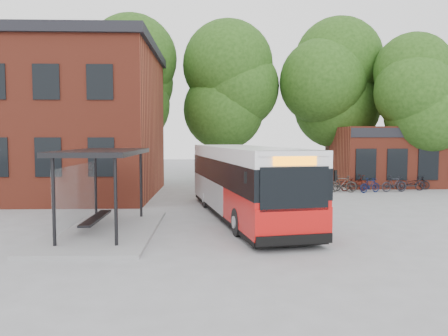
{
  "coord_description": "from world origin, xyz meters",
  "views": [
    {
      "loc": [
        -0.85,
        -16.12,
        3.29
      ],
      "look_at": [
        -0.23,
        2.35,
        2.0
      ],
      "focal_mm": 35.0,
      "sensor_mm": 36.0,
      "label": 1
    }
  ],
  "objects_px": {
    "bicycle_0": "(345,184)",
    "bicycle_7": "(417,182)",
    "bicycle_3": "(370,185)",
    "bicycle_5": "(394,184)",
    "bus_shelter": "(104,191)",
    "city_bus": "(243,182)",
    "bicycle_6": "(410,183)",
    "bicycle_1": "(342,184)",
    "bicycle_2": "(354,183)"
  },
  "relations": [
    {
      "from": "bicycle_1",
      "to": "bicycle_7",
      "type": "relative_size",
      "value": 1.18
    },
    {
      "from": "bicycle_3",
      "to": "bicycle_6",
      "type": "bearing_deg",
      "value": -93.16
    },
    {
      "from": "bicycle_1",
      "to": "bicycle_7",
      "type": "bearing_deg",
      "value": -68.29
    },
    {
      "from": "bicycle_2",
      "to": "bicycle_6",
      "type": "xyz_separation_m",
      "value": [
        3.59,
        0.17,
        -0.04
      ]
    },
    {
      "from": "bicycle_7",
      "to": "bicycle_3",
      "type": "bearing_deg",
      "value": 127.76
    },
    {
      "from": "bicycle_0",
      "to": "bicycle_6",
      "type": "relative_size",
      "value": 0.94
    },
    {
      "from": "bicycle_5",
      "to": "bicycle_7",
      "type": "distance_m",
      "value": 2.34
    },
    {
      "from": "city_bus",
      "to": "bicycle_2",
      "type": "bearing_deg",
      "value": 38.56
    },
    {
      "from": "city_bus",
      "to": "bicycle_5",
      "type": "height_order",
      "value": "city_bus"
    },
    {
      "from": "bicycle_0",
      "to": "bicycle_5",
      "type": "relative_size",
      "value": 0.99
    },
    {
      "from": "bus_shelter",
      "to": "bicycle_3",
      "type": "bearing_deg",
      "value": 38.39
    },
    {
      "from": "bicycle_0",
      "to": "bicycle_6",
      "type": "distance_m",
      "value": 4.18
    },
    {
      "from": "bicycle_1",
      "to": "bus_shelter",
      "type": "bearing_deg",
      "value": 139.72
    },
    {
      "from": "bus_shelter",
      "to": "bicycle_7",
      "type": "relative_size",
      "value": 4.71
    },
    {
      "from": "bicycle_2",
      "to": "bicycle_5",
      "type": "distance_m",
      "value": 2.34
    },
    {
      "from": "bicycle_0",
      "to": "bicycle_3",
      "type": "relative_size",
      "value": 1.1
    },
    {
      "from": "bicycle_1",
      "to": "bicycle_6",
      "type": "xyz_separation_m",
      "value": [
        4.57,
        0.89,
        -0.07
      ]
    },
    {
      "from": "bicycle_0",
      "to": "bicycle_3",
      "type": "height_order",
      "value": "bicycle_3"
    },
    {
      "from": "bicycle_5",
      "to": "bicycle_6",
      "type": "height_order",
      "value": "bicycle_5"
    },
    {
      "from": "city_bus",
      "to": "bicycle_3",
      "type": "bearing_deg",
      "value": 33.12
    },
    {
      "from": "city_bus",
      "to": "bicycle_6",
      "type": "relative_size",
      "value": 6.65
    },
    {
      "from": "bicycle_2",
      "to": "bicycle_3",
      "type": "bearing_deg",
      "value": -154.67
    },
    {
      "from": "bicycle_6",
      "to": "bicycle_7",
      "type": "height_order",
      "value": "bicycle_6"
    },
    {
      "from": "bicycle_6",
      "to": "bicycle_7",
      "type": "relative_size",
      "value": 1.16
    },
    {
      "from": "bus_shelter",
      "to": "bicycle_1",
      "type": "bearing_deg",
      "value": 42.53
    },
    {
      "from": "city_bus",
      "to": "bicycle_7",
      "type": "relative_size",
      "value": 7.73
    },
    {
      "from": "city_bus",
      "to": "bicycle_1",
      "type": "height_order",
      "value": "city_bus"
    },
    {
      "from": "bicycle_2",
      "to": "bicycle_5",
      "type": "height_order",
      "value": "bicycle_2"
    },
    {
      "from": "bus_shelter",
      "to": "city_bus",
      "type": "relative_size",
      "value": 0.61
    },
    {
      "from": "bicycle_6",
      "to": "bicycle_3",
      "type": "bearing_deg",
      "value": 119.16
    },
    {
      "from": "bus_shelter",
      "to": "bicycle_3",
      "type": "height_order",
      "value": "bus_shelter"
    },
    {
      "from": "bicycle_7",
      "to": "city_bus",
      "type": "bearing_deg",
      "value": 143.4
    },
    {
      "from": "bicycle_3",
      "to": "bicycle_5",
      "type": "relative_size",
      "value": 0.91
    },
    {
      "from": "bicycle_0",
      "to": "bicycle_5",
      "type": "distance_m",
      "value": 2.9
    },
    {
      "from": "bus_shelter",
      "to": "bicycle_1",
      "type": "distance_m",
      "value": 15.74
    },
    {
      "from": "city_bus",
      "to": "bicycle_3",
      "type": "xyz_separation_m",
      "value": [
        8.19,
        7.79,
        -1.01
      ]
    },
    {
      "from": "bus_shelter",
      "to": "bicycle_7",
      "type": "bearing_deg",
      "value": 35.44
    },
    {
      "from": "city_bus",
      "to": "bicycle_7",
      "type": "height_order",
      "value": "city_bus"
    },
    {
      "from": "bicycle_2",
      "to": "bicycle_3",
      "type": "distance_m",
      "value": 1.09
    },
    {
      "from": "city_bus",
      "to": "bicycle_0",
      "type": "height_order",
      "value": "city_bus"
    },
    {
      "from": "bicycle_1",
      "to": "bicycle_2",
      "type": "xyz_separation_m",
      "value": [
        0.98,
        0.72,
        -0.03
      ]
    },
    {
      "from": "bicycle_3",
      "to": "bicycle_0",
      "type": "bearing_deg",
      "value": 34.95
    },
    {
      "from": "bus_shelter",
      "to": "bicycle_5",
      "type": "distance_m",
      "value": 18.37
    },
    {
      "from": "bus_shelter",
      "to": "bicycle_7",
      "type": "height_order",
      "value": "bus_shelter"
    },
    {
      "from": "city_bus",
      "to": "bicycle_1",
      "type": "bearing_deg",
      "value": 40.05
    },
    {
      "from": "bus_shelter",
      "to": "bicycle_6",
      "type": "xyz_separation_m",
      "value": [
        16.15,
        11.52,
        -1.0
      ]
    },
    {
      "from": "bicycle_2",
      "to": "bicycle_7",
      "type": "bearing_deg",
      "value": -94.22
    },
    {
      "from": "bicycle_2",
      "to": "bicycle_6",
      "type": "distance_m",
      "value": 3.59
    },
    {
      "from": "bicycle_0",
      "to": "bicycle_7",
      "type": "height_order",
      "value": "bicycle_7"
    },
    {
      "from": "bus_shelter",
      "to": "bicycle_0",
      "type": "distance_m",
      "value": 16.49
    }
  ]
}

